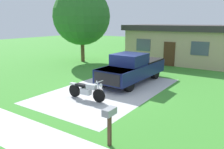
{
  "coord_description": "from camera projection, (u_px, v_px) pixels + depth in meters",
  "views": [
    {
      "loc": [
        7.08,
        -10.28,
        3.86
      ],
      "look_at": [
        0.09,
        0.11,
        0.9
      ],
      "focal_mm": 36.33,
      "sensor_mm": 36.0,
      "label": 1
    }
  ],
  "objects": [
    {
      "name": "pickup_truck",
      "position": [
        133.0,
        68.0,
        14.49
      ],
      "size": [
        2.08,
        5.66,
        1.9
      ],
      "color": "black",
      "rests_on": "ground"
    },
    {
      "name": "motorcycle",
      "position": [
        87.0,
        90.0,
        11.34
      ],
      "size": [
        2.21,
        0.7,
        1.09
      ],
      "color": "black",
      "rests_on": "ground"
    },
    {
      "name": "neighbor_house",
      "position": [
        179.0,
        43.0,
        21.65
      ],
      "size": [
        9.6,
        5.6,
        3.5
      ],
      "color": "tan",
      "rests_on": "ground"
    },
    {
      "name": "ground_plane",
      "position": [
        110.0,
        90.0,
        13.04
      ],
      "size": [
        80.0,
        80.0,
        0.0
      ],
      "primitive_type": "plane",
      "color": "#3D8B2E"
    },
    {
      "name": "sidewalk_strip",
      "position": [
        16.0,
        130.0,
        8.19
      ],
      "size": [
        36.0,
        1.8,
        0.01
      ],
      "primitive_type": "cube",
      "color": "beige",
      "rests_on": "ground"
    },
    {
      "name": "driveway_pad",
      "position": [
        110.0,
        90.0,
        13.04
      ],
      "size": [
        5.16,
        8.81,
        0.01
      ],
      "primitive_type": "cube",
      "color": "#BABABA",
      "rests_on": "ground"
    },
    {
      "name": "shade_tree",
      "position": [
        82.0,
        16.0,
        21.25
      ],
      "size": [
        5.37,
        5.37,
        6.98
      ],
      "color": "brown",
      "rests_on": "ground"
    },
    {
      "name": "mailbox",
      "position": [
        109.0,
        117.0,
        6.99
      ],
      "size": [
        0.26,
        0.48,
        1.26
      ],
      "color": "#4C3823",
      "rests_on": "ground"
    }
  ]
}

